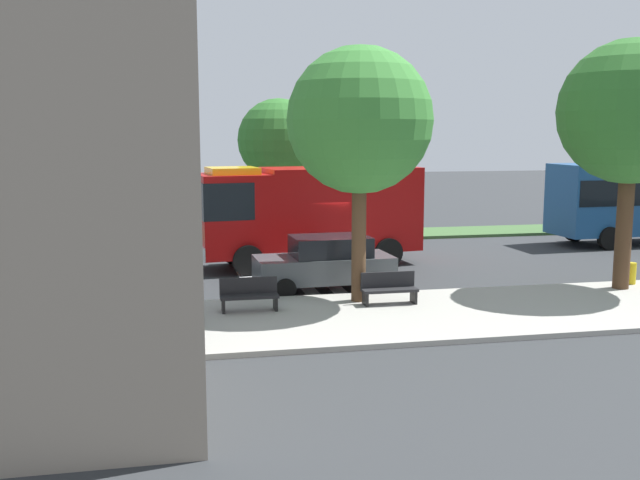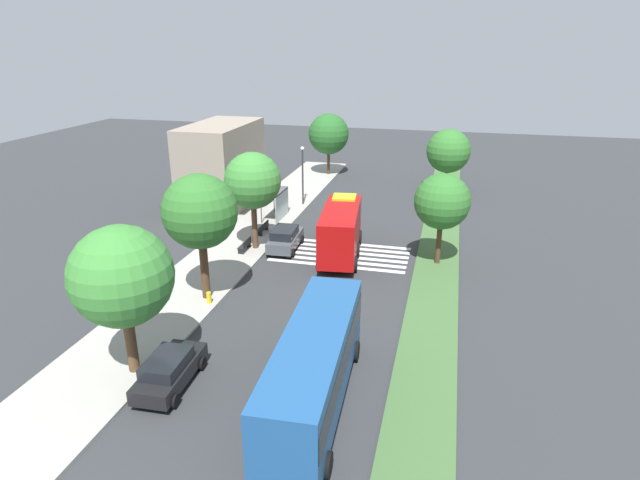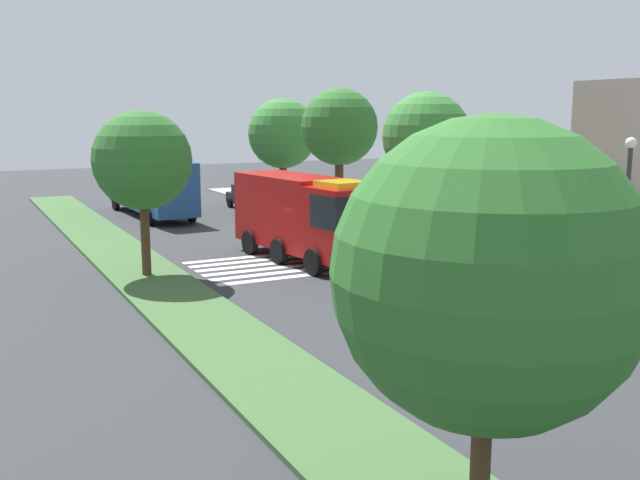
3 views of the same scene
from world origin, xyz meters
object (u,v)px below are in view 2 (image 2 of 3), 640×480
at_px(bench_near_shelter, 263,228).
at_px(street_lamp, 303,170).
at_px(fire_truck, 341,228).
at_px(parked_car_mid, 285,238).
at_px(sidewalk_tree_far_west, 122,277).
at_px(sidewalk_tree_center, 253,181).
at_px(bench_west_of_shelter, 245,245).
at_px(median_tree_far_west, 442,202).
at_px(fire_hydrant, 209,298).
at_px(sidewalk_tree_east, 329,134).
at_px(sidewalk_tree_west, 200,212).
at_px(transit_bus, 314,363).
at_px(parked_car_west, 169,370).
at_px(median_tree_west, 448,151).
at_px(bus_stop_shelter, 278,199).

height_order(bench_near_shelter, street_lamp, street_lamp).
relative_size(fire_truck, parked_car_mid, 1.97).
relative_size(sidewalk_tree_far_west, sidewalk_tree_center, 0.99).
relative_size(bench_west_of_shelter, median_tree_far_west, 0.25).
relative_size(parked_car_mid, fire_hydrant, 6.33).
bearing_deg(sidewalk_tree_far_west, sidewalk_tree_east, -0.00).
height_order(street_lamp, sidewalk_tree_east, sidewalk_tree_east).
relative_size(sidewalk_tree_west, median_tree_far_west, 1.20).
distance_m(fire_truck, transit_bus, 17.51).
bearing_deg(bench_west_of_shelter, sidewalk_tree_east, -1.18).
distance_m(parked_car_west, median_tree_far_west, 21.11).
bearing_deg(transit_bus, fire_hydrant, -134.40).
relative_size(bench_west_of_shelter, street_lamp, 0.29).
bearing_deg(parked_car_mid, bench_west_of_shelter, 112.62).
bearing_deg(transit_bus, bench_near_shelter, -157.32).
bearing_deg(sidewalk_tree_center, median_tree_far_west, -88.49).
bearing_deg(median_tree_west, parked_car_west, 163.26).
relative_size(bench_near_shelter, sidewalk_tree_center, 0.22).
bearing_deg(sidewalk_tree_west, transit_bus, -132.72).
distance_m(bus_stop_shelter, bench_west_of_shelter, 8.12).
bearing_deg(bus_stop_shelter, sidewalk_tree_west, -178.09).
xyz_separation_m(street_lamp, sidewalk_tree_west, (-20.46, 0.40, 2.15)).
height_order(bench_west_of_shelter, fire_hydrant, bench_west_of_shelter).
height_order(parked_car_mid, sidewalk_tree_west, sidewalk_tree_west).
relative_size(median_tree_far_west, median_tree_west, 1.02).
xyz_separation_m(parked_car_mid, transit_bus, (-17.36, -6.79, 1.25)).
relative_size(fire_truck, bench_west_of_shelter, 5.47).
bearing_deg(sidewalk_tree_center, sidewalk_tree_east, 0.00).
xyz_separation_m(parked_car_mid, sidewalk_tree_west, (-9.06, 2.20, 4.71)).
distance_m(bench_near_shelter, median_tree_west, 22.58).
relative_size(transit_bus, sidewalk_tree_center, 1.52).
height_order(bench_near_shelter, sidewalk_tree_west, sidewalk_tree_west).
relative_size(bench_west_of_shelter, fire_hydrant, 2.29).
height_order(sidewalk_tree_center, fire_hydrant, sidewalk_tree_center).
height_order(transit_bus, bench_west_of_shelter, transit_bus).
bearing_deg(parked_car_west, median_tree_west, -19.16).
distance_m(sidewalk_tree_far_west, sidewalk_tree_east, 40.92).
distance_m(fire_truck, bench_west_of_shelter, 7.29).
bearing_deg(fire_hydrant, sidewalk_tree_west, 34.60).
relative_size(bench_west_of_shelter, sidewalk_tree_east, 0.23).
bearing_deg(transit_bus, sidewalk_tree_west, -135.37).
bearing_deg(bench_near_shelter, median_tree_west, -39.03).
height_order(sidewalk_tree_east, fire_hydrant, sidewalk_tree_east).
bearing_deg(bus_stop_shelter, street_lamp, -11.23).
xyz_separation_m(sidewalk_tree_center, sidewalk_tree_east, (24.40, 0.00, -0.54)).
bearing_deg(sidewalk_tree_far_west, sidewalk_tree_center, -0.00).
height_order(median_tree_far_west, fire_hydrant, median_tree_far_west).
xyz_separation_m(parked_car_mid, bus_stop_shelter, (6.73, 2.73, 0.99)).
xyz_separation_m(sidewalk_tree_west, median_tree_far_west, (8.90, -13.52, -0.97)).
height_order(bus_stop_shelter, median_tree_west, median_tree_west).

